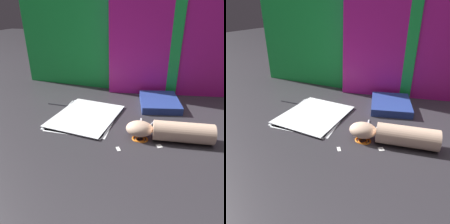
# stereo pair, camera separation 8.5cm
# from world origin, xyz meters

# --- Properties ---
(ground_plane) EXTENTS (6.00, 6.00, 0.00)m
(ground_plane) POSITION_xyz_m (0.00, 0.00, 0.00)
(ground_plane) COLOR #2D2B30
(backdrop_panel_left) EXTENTS (0.89, 0.02, 0.57)m
(backdrop_panel_left) POSITION_xyz_m (-0.19, 0.38, 0.28)
(backdrop_panel_left) COLOR green
(backdrop_panel_left) RESTS_ON ground_plane
(backdrop_panel_center) EXTENTS (0.60, 0.14, 0.53)m
(backdrop_panel_center) POSITION_xyz_m (0.20, 0.38, 0.27)
(backdrop_panel_center) COLOR #D81E9E
(backdrop_panel_center) RESTS_ON ground_plane
(paper_stack) EXTENTS (0.27, 0.32, 0.01)m
(paper_stack) POSITION_xyz_m (-0.10, 0.00, 0.00)
(paper_stack) COLOR white
(paper_stack) RESTS_ON ground_plane
(book_closed) EXTENTS (0.23, 0.26, 0.03)m
(book_closed) POSITION_xyz_m (0.18, 0.22, 0.02)
(book_closed) COLOR navy
(book_closed) RESTS_ON ground_plane
(scissors) EXTENTS (0.07, 0.18, 0.01)m
(scissors) POSITION_xyz_m (0.15, -0.06, 0.00)
(scissors) COLOR silver
(scissors) RESTS_ON ground_plane
(hand_forearm) EXTENTS (0.31, 0.12, 0.07)m
(hand_forearm) POSITION_xyz_m (0.26, -0.07, 0.04)
(hand_forearm) COLOR beige
(hand_forearm) RESTS_ON ground_plane
(paper_scrap_near) EXTENTS (0.03, 0.03, 0.00)m
(paper_scrap_near) POSITION_xyz_m (0.22, -0.12, 0.00)
(paper_scrap_near) COLOR white
(paper_scrap_near) RESTS_ON ground_plane
(paper_scrap_mid) EXTENTS (0.02, 0.03, 0.00)m
(paper_scrap_mid) POSITION_xyz_m (0.09, -0.18, 0.00)
(paper_scrap_mid) COLOR white
(paper_scrap_mid) RESTS_ON ground_plane
(pen) EXTENTS (0.13, 0.01, 0.01)m
(pen) POSITION_xyz_m (-0.27, 0.07, 0.00)
(pen) COLOR black
(pen) RESTS_ON ground_plane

